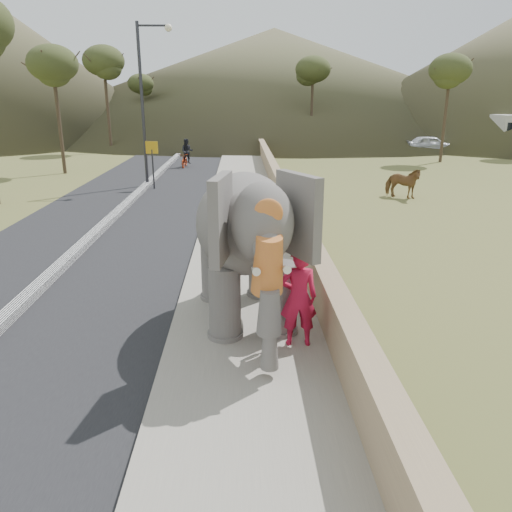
{
  "coord_description": "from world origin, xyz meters",
  "views": [
    {
      "loc": [
        -0.07,
        -8.38,
        4.52
      ],
      "look_at": [
        0.2,
        0.44,
        1.7
      ],
      "focal_mm": 35.0,
      "sensor_mm": 36.0,
      "label": 1
    }
  ],
  "objects_px": {
    "motorcyclist": "(186,156)",
    "lamppost": "(148,89)",
    "elephant_and_man": "(246,243)",
    "cow": "(402,183)"
  },
  "relations": [
    {
      "from": "motorcyclist",
      "to": "lamppost",
      "type": "bearing_deg",
      "value": -97.66
    },
    {
      "from": "elephant_and_man",
      "to": "motorcyclist",
      "type": "height_order",
      "value": "elephant_and_man"
    },
    {
      "from": "lamppost",
      "to": "motorcyclist",
      "type": "relative_size",
      "value": 4.24
    },
    {
      "from": "lamppost",
      "to": "cow",
      "type": "bearing_deg",
      "value": -16.81
    },
    {
      "from": "cow",
      "to": "motorcyclist",
      "type": "relative_size",
      "value": 0.89
    },
    {
      "from": "lamppost",
      "to": "motorcyclist",
      "type": "bearing_deg",
      "value": 82.34
    },
    {
      "from": "lamppost",
      "to": "cow",
      "type": "xyz_separation_m",
      "value": [
        12.11,
        -3.66,
        -4.16
      ]
    },
    {
      "from": "lamppost",
      "to": "cow",
      "type": "relative_size",
      "value": 4.75
    },
    {
      "from": "lamppost",
      "to": "elephant_and_man",
      "type": "xyz_separation_m",
      "value": [
        4.71,
        -16.79,
        -3.17
      ]
    },
    {
      "from": "elephant_and_man",
      "to": "motorcyclist",
      "type": "xyz_separation_m",
      "value": [
        -3.73,
        24.06,
        -0.97
      ]
    }
  ]
}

